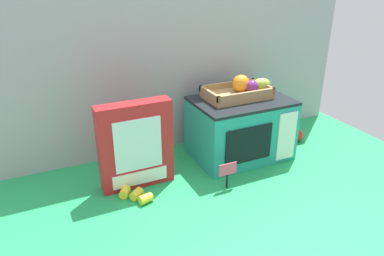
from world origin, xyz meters
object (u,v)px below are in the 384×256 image
at_px(loose_toy_banana, 136,195).
at_px(cookie_set_box, 136,146).
at_px(loose_toy_apple, 297,135).
at_px(price_sign, 229,171).
at_px(toy_microwave, 240,128).
at_px(food_groups_crate, 241,90).

bearing_deg(loose_toy_banana, cookie_set_box, 67.04).
bearing_deg(loose_toy_apple, cookie_set_box, -176.95).
distance_m(cookie_set_box, price_sign, 0.34).
relative_size(loose_toy_banana, loose_toy_apple, 2.08).
relative_size(cookie_set_box, loose_toy_banana, 2.74).
height_order(toy_microwave, price_sign, toy_microwave).
height_order(cookie_set_box, loose_toy_banana, cookie_set_box).
distance_m(price_sign, loose_toy_apple, 0.53).
bearing_deg(food_groups_crate, cookie_set_box, -172.03).
bearing_deg(cookie_set_box, price_sign, -28.94).
height_order(toy_microwave, loose_toy_banana, toy_microwave).
xyz_separation_m(toy_microwave, loose_toy_apple, (0.31, 0.00, -0.10)).
xyz_separation_m(price_sign, loose_toy_banana, (-0.33, 0.07, -0.05)).
distance_m(food_groups_crate, loose_toy_apple, 0.39).
height_order(cookie_set_box, loose_toy_apple, cookie_set_box).
relative_size(food_groups_crate, loose_toy_banana, 2.42).
height_order(cookie_set_box, price_sign, cookie_set_box).
bearing_deg(food_groups_crate, loose_toy_banana, -163.24).
height_order(toy_microwave, loose_toy_apple, toy_microwave).
bearing_deg(food_groups_crate, loose_toy_apple, -4.75).
relative_size(cookie_set_box, loose_toy_apple, 5.70).
xyz_separation_m(cookie_set_box, loose_toy_banana, (-0.04, -0.09, -0.14)).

